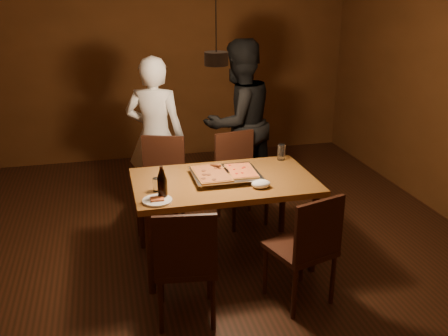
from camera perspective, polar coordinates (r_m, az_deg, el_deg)
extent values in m
plane|color=#37190F|center=(4.41, -0.77, -10.79)|extent=(6.00, 6.00, 0.00)
plane|color=#5E3315|center=(6.79, -6.73, 12.77)|extent=(5.00, 0.00, 5.00)
cube|color=#955D26|center=(4.15, 0.00, -1.62)|extent=(1.50, 0.90, 0.05)
cylinder|color=#38190F|center=(3.89, -8.43, -9.61)|extent=(0.06, 0.06, 0.70)
cylinder|color=#38190F|center=(4.19, 10.23, -7.37)|extent=(0.06, 0.06, 0.70)
cylinder|color=#38190F|center=(4.54, -9.39, -5.05)|extent=(0.06, 0.06, 0.70)
cylinder|color=#38190F|center=(4.81, 6.73, -3.44)|extent=(0.06, 0.06, 0.70)
cube|color=#38190F|center=(4.84, -7.28, -2.27)|extent=(0.54, 0.54, 0.04)
cube|color=#38190F|center=(4.93, -6.93, 1.15)|extent=(0.41, 0.17, 0.45)
cube|color=#38190F|center=(4.96, 2.12, -1.56)|extent=(0.49, 0.49, 0.04)
cube|color=#38190F|center=(5.03, 1.17, 1.70)|extent=(0.42, 0.11, 0.45)
cube|color=#38190F|center=(3.58, -4.45, -10.81)|extent=(0.47, 0.47, 0.04)
cube|color=#38190F|center=(3.29, -4.45, -8.94)|extent=(0.42, 0.09, 0.45)
cube|color=#38190F|center=(3.79, 8.67, -9.11)|extent=(0.52, 0.52, 0.04)
cube|color=#38190F|center=(3.55, 10.81, -6.98)|extent=(0.41, 0.15, 0.45)
cube|color=silver|center=(4.16, 0.19, -0.86)|extent=(0.59, 0.50, 0.05)
cube|color=maroon|center=(4.11, -1.45, -0.63)|extent=(0.28, 0.43, 0.02)
cube|color=gold|center=(4.17, 1.98, -0.30)|extent=(0.24, 0.37, 0.02)
cylinder|color=black|center=(3.78, -7.09, -2.31)|extent=(0.07, 0.07, 0.17)
cone|color=black|center=(3.73, -7.18, -0.48)|extent=(0.07, 0.07, 0.09)
cylinder|color=black|center=(3.80, -6.93, -2.36)|extent=(0.06, 0.06, 0.14)
cone|color=black|center=(3.75, -7.00, -0.77)|extent=(0.06, 0.06, 0.08)
cylinder|color=silver|center=(3.93, -7.66, -1.89)|extent=(0.07, 0.07, 0.11)
cylinder|color=silver|center=(4.61, 6.57, 1.80)|extent=(0.07, 0.07, 0.14)
cylinder|color=white|center=(3.76, -7.64, -3.71)|extent=(0.22, 0.22, 0.02)
cube|color=gold|center=(3.75, -7.65, -3.52)|extent=(0.10, 0.08, 0.01)
ellipsoid|color=white|center=(3.97, 4.25, -1.82)|extent=(0.16, 0.12, 0.06)
imported|color=silver|center=(5.14, -7.85, 3.62)|extent=(0.69, 0.57, 1.63)
imported|color=black|center=(5.35, 1.69, 5.19)|extent=(1.05, 0.96, 1.76)
cylinder|color=black|center=(3.81, -0.90, 12.38)|extent=(0.18, 0.18, 0.10)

